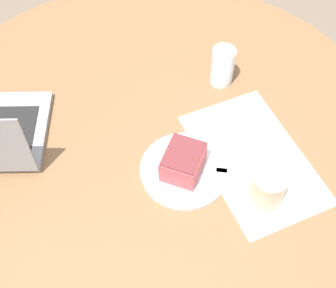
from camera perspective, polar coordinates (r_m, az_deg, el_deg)
The scene contains 8 objects.
ground_plane at distance 1.80m, azimuth -1.28°, elevation -12.79°, with size 12.00×12.00×0.00m, color #6B5B4C.
dining_table at distance 1.26m, azimuth -1.78°, elevation -2.04°, with size 1.26×1.26×0.72m.
paper_document at distance 1.15m, azimuth 10.37°, elevation -1.73°, with size 0.40×0.27×0.00m.
plate at distance 1.11m, azimuth 2.03°, elevation -3.18°, with size 0.21×0.21×0.01m.
cake_slice at distance 1.07m, azimuth 1.86°, elevation -2.15°, with size 0.13×0.13×0.07m.
fork at distance 1.10m, azimuth 3.84°, elevation -2.95°, with size 0.12×0.15×0.00m.
coffee_glass at distance 1.06m, azimuth 12.00°, elevation -5.28°, with size 0.08×0.08×0.09m.
water_glass at distance 1.26m, azimuth 6.65°, elevation 9.40°, with size 0.06×0.06×0.11m.
Camera 1 is at (0.62, -0.31, 1.66)m, focal length 50.00 mm.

